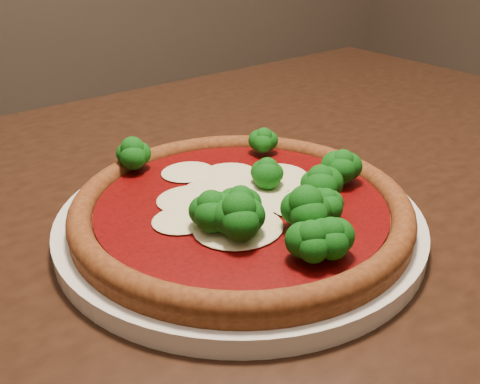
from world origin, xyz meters
TOP-DOWN VIEW (x-y plane):
  - dining_table at (-0.15, -0.20)m, footprint 1.43×1.08m
  - plate at (-0.19, -0.25)m, footprint 0.35×0.35m
  - pizza at (-0.19, -0.26)m, footprint 0.31×0.31m

SIDE VIEW (x-z plane):
  - dining_table at x=-0.15m, z-range 0.29..1.04m
  - plate at x=-0.19m, z-range 0.75..0.77m
  - pizza at x=-0.19m, z-range 0.75..0.81m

